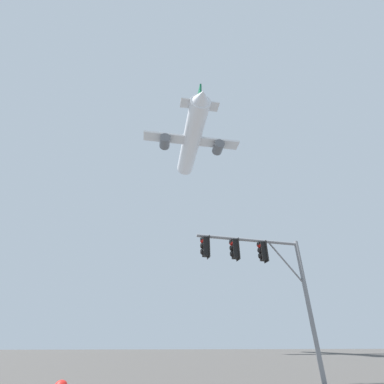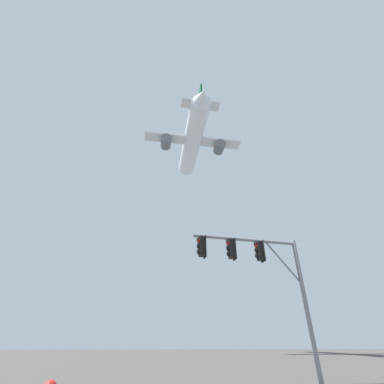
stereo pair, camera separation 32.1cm
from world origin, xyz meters
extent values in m
cylinder|color=slate|center=(5.53, 7.53, 3.04)|extent=(0.20, 0.20, 6.07)
cylinder|color=slate|center=(2.89, 7.17, 5.92)|extent=(5.30, 0.87, 0.15)
cylinder|color=slate|center=(4.74, 7.42, 4.94)|extent=(1.66, 0.30, 2.03)
cube|color=black|center=(0.67, 6.87, 5.40)|extent=(0.30, 0.35, 0.90)
cylinder|color=black|center=(0.67, 6.87, 5.91)|extent=(0.05, 0.05, 0.12)
cube|color=black|center=(0.81, 6.89, 5.40)|extent=(0.09, 0.46, 1.04)
sphere|color=red|center=(0.53, 6.85, 5.67)|extent=(0.20, 0.20, 0.20)
cylinder|color=black|center=(0.46, 6.84, 5.73)|extent=(0.07, 0.21, 0.21)
sphere|color=black|center=(0.53, 6.85, 5.39)|extent=(0.20, 0.20, 0.20)
cylinder|color=black|center=(0.46, 6.84, 5.45)|extent=(0.07, 0.21, 0.21)
sphere|color=black|center=(0.53, 6.85, 5.11)|extent=(0.20, 0.20, 0.20)
cylinder|color=black|center=(0.46, 6.84, 5.17)|extent=(0.07, 0.21, 0.21)
cube|color=black|center=(2.12, 7.07, 5.40)|extent=(0.30, 0.35, 0.90)
cylinder|color=black|center=(2.12, 7.07, 5.91)|extent=(0.05, 0.05, 0.12)
cube|color=black|center=(2.26, 7.08, 5.40)|extent=(0.09, 0.46, 1.04)
sphere|color=red|center=(1.98, 7.05, 5.67)|extent=(0.20, 0.20, 0.20)
cylinder|color=black|center=(1.92, 7.04, 5.73)|extent=(0.07, 0.21, 0.21)
sphere|color=black|center=(1.98, 7.05, 5.39)|extent=(0.20, 0.20, 0.20)
cylinder|color=black|center=(1.92, 7.04, 5.45)|extent=(0.07, 0.21, 0.21)
sphere|color=black|center=(1.98, 7.05, 5.11)|extent=(0.20, 0.20, 0.20)
cylinder|color=black|center=(1.92, 7.04, 5.17)|extent=(0.07, 0.21, 0.21)
cube|color=black|center=(3.58, 7.26, 5.40)|extent=(0.30, 0.35, 0.90)
cylinder|color=black|center=(3.58, 7.26, 5.91)|extent=(0.05, 0.05, 0.12)
cube|color=black|center=(3.72, 7.28, 5.40)|extent=(0.09, 0.46, 1.04)
sphere|color=red|center=(3.43, 7.25, 5.67)|extent=(0.20, 0.20, 0.20)
cylinder|color=black|center=(3.37, 7.24, 5.73)|extent=(0.07, 0.21, 0.21)
sphere|color=black|center=(3.43, 7.25, 5.39)|extent=(0.20, 0.20, 0.20)
cylinder|color=black|center=(3.37, 7.24, 5.45)|extent=(0.07, 0.21, 0.21)
sphere|color=black|center=(3.43, 7.25, 5.11)|extent=(0.20, 0.20, 0.20)
cylinder|color=black|center=(3.37, 7.24, 5.17)|extent=(0.07, 0.21, 0.21)
cylinder|color=white|center=(3.30, 37.67, 38.75)|extent=(4.81, 21.24, 3.75)
cone|color=white|center=(2.71, 49.36, 38.75)|extent=(3.69, 2.75, 3.56)
cone|color=white|center=(3.89, 26.09, 38.75)|extent=(3.30, 2.50, 3.19)
cube|color=silver|center=(3.33, 37.08, 38.18)|extent=(20.01, 3.58, 0.42)
cylinder|color=#595B60|center=(-2.24, 36.80, 37.06)|extent=(2.25, 2.91, 2.11)
cylinder|color=#595B60|center=(8.90, 37.36, 37.06)|extent=(2.25, 2.91, 2.11)
cube|color=#0C5933|center=(3.76, 28.54, 40.85)|extent=(0.45, 3.29, 4.45)
cube|color=silver|center=(3.78, 28.31, 39.10)|extent=(7.12, 2.46, 0.23)
camera|label=1|loc=(-1.25, -4.95, 1.49)|focal=24.67mm
camera|label=2|loc=(-0.94, -4.98, 1.49)|focal=24.67mm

